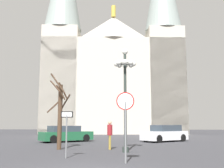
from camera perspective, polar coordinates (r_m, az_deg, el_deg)
cathedral at (r=44.11m, az=0.19°, el=3.67°), size 22.64×14.48×33.77m
stop_sign at (r=10.99m, az=2.88°, el=-6.27°), size 0.74×0.08×2.86m
one_way_arrow_sign at (r=12.73m, az=-9.69°, el=-9.29°), size 0.56×0.07×2.14m
street_lamp at (r=15.26m, az=2.82°, el=0.74°), size 1.28×1.28×5.89m
bare_tree at (r=16.94m, az=-11.11°, el=-5.92°), size 1.50×1.54×4.66m
parked_car_near_green at (r=23.69m, az=-9.86°, el=-10.53°), size 4.52×4.12×1.37m
parked_car_far_white at (r=24.17m, az=11.23°, el=-10.39°), size 4.39×3.99×1.43m
pedestrian_walking at (r=16.57m, az=-0.47°, el=-10.23°), size 0.32×0.32×1.74m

